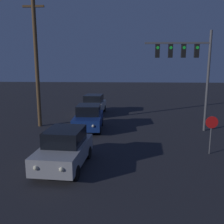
{
  "coord_description": "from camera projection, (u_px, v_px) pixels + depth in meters",
  "views": [
    {
      "loc": [
        0.71,
        -0.64,
        4.75
      ],
      "look_at": [
        0.0,
        13.4,
        1.95
      ],
      "focal_mm": 40.0,
      "sensor_mm": 36.0,
      "label": 1
    }
  ],
  "objects": [
    {
      "name": "car_near",
      "position": [
        64.0,
        149.0,
        11.41
      ],
      "size": [
        2.15,
        4.02,
        1.77
      ],
      "rotation": [
        0.0,
        0.0,
        3.07
      ],
      "color": "#99999E",
      "rests_on": "ground_plane"
    },
    {
      "name": "stop_sign",
      "position": [
        211.0,
        128.0,
        12.91
      ],
      "size": [
        0.64,
        0.07,
        2.03
      ],
      "color": "#4C4C51",
      "rests_on": "ground_plane"
    },
    {
      "name": "car_far",
      "position": [
        93.0,
        104.0,
        23.34
      ],
      "size": [
        2.15,
        4.02,
        1.77
      ],
      "rotation": [
        0.0,
        0.0,
        3.07
      ],
      "color": "beige",
      "rests_on": "ground_plane"
    },
    {
      "name": "utility_pole",
      "position": [
        36.0,
        60.0,
        17.99
      ],
      "size": [
        1.51,
        0.28,
        9.52
      ],
      "color": "brown",
      "rests_on": "ground_plane"
    },
    {
      "name": "traffic_signal_mast",
      "position": [
        189.0,
        62.0,
        16.82
      ],
      "size": [
        4.43,
        0.3,
        6.84
      ],
      "color": "#4C4C51",
      "rests_on": "ground_plane"
    },
    {
      "name": "car_mid",
      "position": [
        89.0,
        118.0,
        17.82
      ],
      "size": [
        2.0,
        3.96,
        1.77
      ],
      "rotation": [
        0.0,
        0.0,
        3.17
      ],
      "color": "navy",
      "rests_on": "ground_plane"
    }
  ]
}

